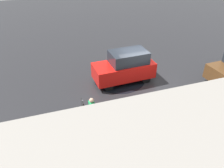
% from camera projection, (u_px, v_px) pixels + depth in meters
% --- Properties ---
extents(ground_plane, '(60.00, 60.00, 0.00)m').
position_uv_depth(ground_plane, '(142.00, 83.00, 14.36)').
color(ground_plane, black).
extents(kerb_strip, '(24.00, 3.20, 0.04)m').
position_uv_depth(kerb_strip, '(178.00, 124.00, 10.99)').
color(kerb_strip, gray).
rests_on(kerb_strip, ground).
extents(moving_hatchback, '(3.96, 1.85, 2.06)m').
position_uv_depth(moving_hatchback, '(125.00, 67.00, 14.05)').
color(moving_hatchback, red).
rests_on(moving_hatchback, ground).
extents(fire_hydrant, '(0.42, 0.31, 0.80)m').
position_uv_depth(fire_hydrant, '(113.00, 113.00, 11.16)').
color(fire_hydrant, gold).
rests_on(fire_hydrant, ground).
extents(pedestrian, '(0.26, 0.57, 1.62)m').
position_uv_depth(pedestrian, '(92.00, 110.00, 10.51)').
color(pedestrian, '#1E8C4C').
rests_on(pedestrian, ground).
extents(sign_post, '(0.07, 0.44, 2.40)m').
position_uv_depth(sign_post, '(84.00, 116.00, 9.18)').
color(sign_post, '#4C4C51').
rests_on(sign_post, ground).
extents(puddle_patch, '(3.37, 3.37, 0.01)m').
position_uv_depth(puddle_patch, '(119.00, 80.00, 14.67)').
color(puddle_patch, black).
rests_on(puddle_patch, ground).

